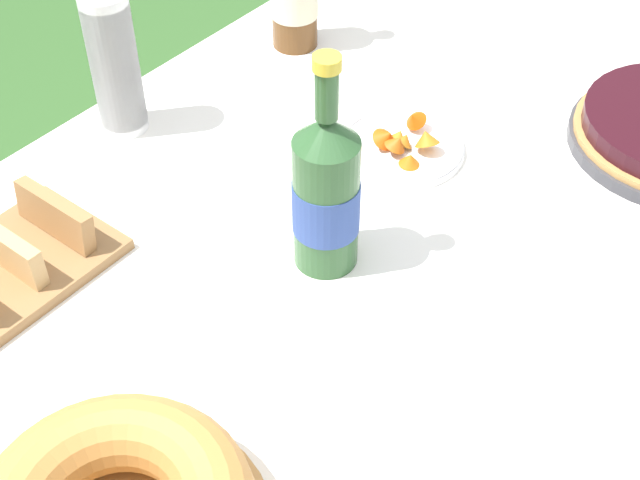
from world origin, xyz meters
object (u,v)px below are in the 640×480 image
object	(u,v)px
cup_stack	(114,64)
snack_plate_left	(401,144)
cider_bottle_green	(326,193)
bread_board	(10,261)

from	to	relation	value
cup_stack	snack_plate_left	world-z (taller)	cup_stack
cup_stack	cider_bottle_green	world-z (taller)	cider_bottle_green
bread_board	snack_plate_left	bearing A→B (deg)	-25.63
cider_bottle_green	snack_plate_left	size ratio (longest dim) A/B	1.59
cup_stack	snack_plate_left	xyz separation A→B (m)	(0.21, -0.37, -0.10)
snack_plate_left	bread_board	distance (m)	0.58
snack_plate_left	bread_board	size ratio (longest dim) A/B	0.74
cup_stack	snack_plate_left	bearing A→B (deg)	-60.28
cider_bottle_green	snack_plate_left	bearing A→B (deg)	11.48
cider_bottle_green	snack_plate_left	distance (m)	0.28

